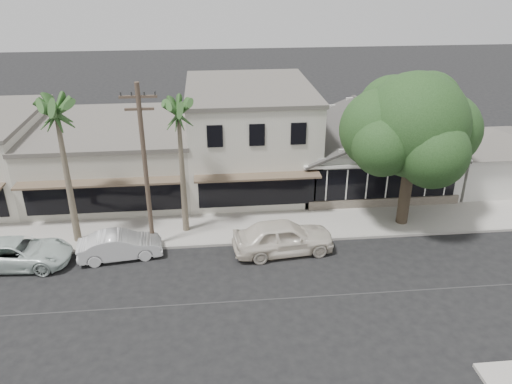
{
  "coord_description": "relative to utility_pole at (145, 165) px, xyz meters",
  "views": [
    {
      "loc": [
        -5.75,
        -18.51,
        14.27
      ],
      "look_at": [
        -3.3,
        6.0,
        2.67
      ],
      "focal_mm": 35.0,
      "sensor_mm": 36.0,
      "label": 1
    }
  ],
  "objects": [
    {
      "name": "row_building_near",
      "position": [
        6.0,
        8.3,
        -1.54
      ],
      "size": [
        8.0,
        10.0,
        6.5
      ],
      "primitive_type": "cube",
      "color": "beige",
      "rests_on": "ground"
    },
    {
      "name": "shade_tree",
      "position": [
        14.29,
        1.43,
        1.11
      ],
      "size": [
        8.07,
        7.3,
        8.96
      ],
      "rotation": [
        0.0,
        0.0,
        -0.13
      ],
      "color": "#413527",
      "rests_on": "ground"
    },
    {
      "name": "ground",
      "position": [
        9.0,
        -5.2,
        -4.79
      ],
      "size": [
        140.0,
        140.0,
        0.0
      ],
      "primitive_type": "plane",
      "color": "black",
      "rests_on": "ground"
    },
    {
      "name": "sidewalk_north",
      "position": [
        1.0,
        1.55,
        -4.71
      ],
      "size": [
        90.0,
        3.5,
        0.15
      ],
      "primitive_type": "cube",
      "color": "#9E9991",
      "rests_on": "ground"
    },
    {
      "name": "car_0",
      "position": [
        6.95,
        -1.17,
        -3.88
      ],
      "size": [
        5.53,
        2.69,
        1.82
      ],
      "primitive_type": "imported",
      "rotation": [
        0.0,
        0.0,
        1.68
      ],
      "color": "silver",
      "rests_on": "ground"
    },
    {
      "name": "palm_mid",
      "position": [
        -4.16,
        0.93,
        2.65
      ],
      "size": [
        2.97,
        2.97,
        8.69
      ],
      "color": "#726651",
      "rests_on": "ground"
    },
    {
      "name": "car_2",
      "position": [
        -6.58,
        -1.09,
        -4.07
      ],
      "size": [
        5.31,
        2.7,
        1.44
      ],
      "primitive_type": "imported",
      "rotation": [
        0.0,
        0.0,
        1.51
      ],
      "color": "silver",
      "rests_on": "ground"
    },
    {
      "name": "side_cottage",
      "position": [
        22.2,
        6.3,
        -3.29
      ],
      "size": [
        6.0,
        6.0,
        3.0
      ],
      "primitive_type": "cube",
      "color": "silver",
      "rests_on": "ground"
    },
    {
      "name": "car_1",
      "position": [
        -1.58,
        -0.86,
        -4.08
      ],
      "size": [
        4.45,
        2.07,
        1.41
      ],
      "primitive_type": "imported",
      "rotation": [
        0.0,
        0.0,
        1.71
      ],
      "color": "silver",
      "rests_on": "ground"
    },
    {
      "name": "utility_pole",
      "position": [
        0.0,
        0.0,
        0.0
      ],
      "size": [
        1.8,
        0.24,
        9.0
      ],
      "color": "brown",
      "rests_on": "ground"
    },
    {
      "name": "row_building_midnear",
      "position": [
        -3.0,
        8.3,
        -2.69
      ],
      "size": [
        10.0,
        10.0,
        4.2
      ],
      "primitive_type": "cube",
      "color": "beige",
      "rests_on": "ground"
    },
    {
      "name": "palm_east",
      "position": [
        1.74,
        1.49,
        2.24
      ],
      "size": [
        2.97,
        2.97,
        8.19
      ],
      "color": "#726651",
      "rests_on": "ground"
    },
    {
      "name": "corner_shop",
      "position": [
        14.0,
        7.27,
        -2.17
      ],
      "size": [
        10.4,
        8.6,
        5.1
      ],
      "color": "silver",
      "rests_on": "ground"
    }
  ]
}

